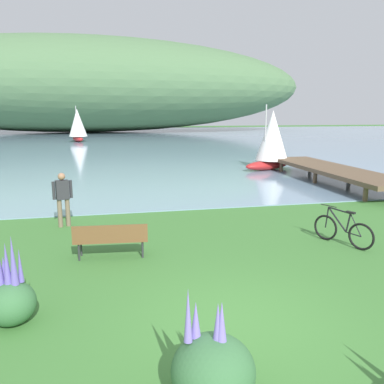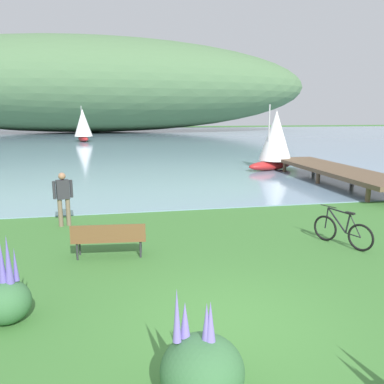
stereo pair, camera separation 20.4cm
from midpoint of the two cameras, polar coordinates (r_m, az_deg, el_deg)
ground_plane at (r=6.97m, az=5.88°, el=-18.76°), size 200.00×200.00×0.00m
bay_water at (r=53.66m, az=-9.90°, el=7.71°), size 180.00×80.00×0.04m
distant_hillside at (r=75.04m, az=-15.93°, el=14.97°), size 82.67×28.00×16.87m
park_bench_near_camera at (r=9.73m, az=-12.52°, el=-6.62°), size 1.83×0.63×0.88m
bicycle_leaning_near_bench at (r=11.21m, az=20.91°, el=-5.35°), size 0.84×1.61×1.01m
person_at_shoreline at (r=12.68m, az=-19.03°, el=-0.59°), size 0.59×0.32×1.71m
echium_bush_beside_closest at (r=7.42m, az=-26.00°, el=-14.02°), size 0.81×0.81×1.57m
echium_bush_mid_cluster at (r=5.18m, az=1.87°, el=-24.70°), size 1.04×1.04×1.50m
sailboat_nearest_to_shore at (r=50.07m, az=-16.70°, el=9.50°), size 2.72×3.84×4.35m
sailboat_mid_bay at (r=24.52m, az=11.48°, el=7.64°), size 3.51×2.58×3.98m
pier_dock at (r=20.82m, az=19.86°, el=3.11°), size 2.40×10.00×0.80m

